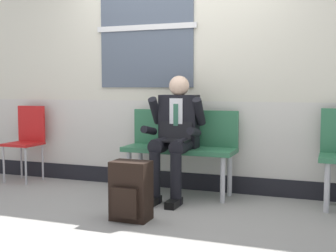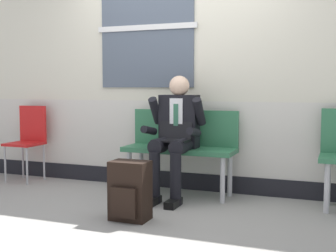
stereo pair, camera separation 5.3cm
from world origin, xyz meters
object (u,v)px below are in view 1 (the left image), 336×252
bench_with_person (181,143)px  person_seated (175,133)px  backpack (131,191)px  folding_chair (27,136)px

bench_with_person → person_seated: 0.24m
bench_with_person → person_seated: person_seated is taller
bench_with_person → backpack: bench_with_person is taller
bench_with_person → folding_chair: bearing=179.9°
person_seated → bench_with_person: bearing=90.0°
person_seated → backpack: size_ratio=2.47×
bench_with_person → folding_chair: 1.99m
bench_with_person → backpack: size_ratio=2.31×
backpack → folding_chair: folding_chair is taller
bench_with_person → person_seated: (-0.00, -0.20, 0.13)m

